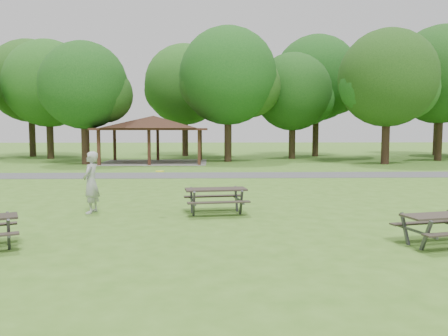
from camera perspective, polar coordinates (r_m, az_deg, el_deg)
ground at (r=11.46m, az=-4.41°, el=-8.26°), size 160.00×160.00×0.00m
asphalt_path at (r=25.28m, az=-2.99°, el=-0.94°), size 120.00×3.20×0.02m
pavilion at (r=35.43m, az=-9.20°, el=5.64°), size 8.60×7.01×3.76m
tree_row_c at (r=42.86m, az=-21.82°, el=9.88°), size 8.19×7.80×10.67m
tree_row_d at (r=35.11m, az=-17.68°, el=9.91°), size 6.93×6.60×9.27m
tree_row_e at (r=36.44m, az=0.69°, el=11.55°), size 8.40×8.00×11.02m
tree_row_f at (r=40.51m, az=9.07°, el=9.49°), size 7.35×7.00×9.55m
tree_row_g at (r=36.03m, az=20.69°, el=10.58°), size 7.77×7.40×10.25m
tree_row_h at (r=41.80m, az=26.60°, el=10.52°), size 8.61×8.20×11.37m
tree_deep_a at (r=47.23m, az=-23.85°, el=10.05°), size 8.40×8.00×11.38m
tree_deep_b at (r=44.44m, az=-5.02°, el=10.48°), size 8.40×8.00×11.13m
tree_deep_c at (r=44.71m, az=12.11°, el=11.08°), size 8.82×8.40×11.90m
tree_deep_d at (r=50.70m, az=26.28°, el=9.47°), size 8.40×8.00×11.27m
picnic_table_middle at (r=13.70m, az=-1.07°, el=-3.48°), size 2.08×1.76×0.82m
picnic_table_far at (r=11.11m, az=26.41°, el=-6.34°), size 1.95×1.69×0.74m
frisbee_in_flight at (r=13.43m, az=-8.37°, el=-0.42°), size 0.34×0.34×0.02m
frisbee_thrower at (r=14.36m, az=-16.97°, el=-1.82°), size 0.56×0.77×1.95m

